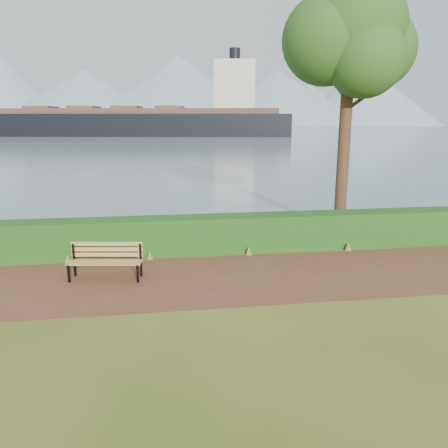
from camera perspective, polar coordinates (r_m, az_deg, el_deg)
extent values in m
plane|color=#415518|center=(9.97, -3.45, -7.89)|extent=(140.00, 140.00, 0.00)
cube|color=#53311C|center=(10.24, -3.60, -7.27)|extent=(40.00, 3.40, 0.01)
cube|color=#124213|center=(12.29, -4.58, -1.38)|extent=(32.00, 0.85, 1.00)
cube|color=slate|center=(269.29, -8.60, 12.26)|extent=(700.00, 510.00, 0.00)
cone|color=#7C93A6|center=(409.09, -17.53, 15.44)|extent=(160.00, 160.00, 48.00)
cone|color=#7C93A6|center=(415.70, -5.94, 16.88)|extent=(190.00, 190.00, 62.00)
cone|color=#7C93A6|center=(424.54, 6.83, 15.97)|extent=(170.00, 170.00, 50.00)
cone|color=#7C93A6|center=(465.57, 17.67, 15.70)|extent=(150.00, 150.00, 58.00)
cone|color=#7C93A6|center=(439.59, -10.11, 14.78)|extent=(120.00, 120.00, 35.00)
cone|color=#7C93A6|center=(460.00, 10.95, 14.98)|extent=(130.00, 130.00, 40.00)
cube|color=black|center=(10.59, -19.61, -6.15)|extent=(0.05, 0.06, 0.42)
cube|color=black|center=(10.90, -18.98, -4.50)|extent=(0.05, 0.06, 0.81)
cube|color=black|center=(10.72, -19.33, -4.87)|extent=(0.12, 0.49, 0.05)
cube|color=black|center=(10.17, -11.20, -6.41)|extent=(0.05, 0.06, 0.42)
cube|color=black|center=(10.50, -10.81, -4.68)|extent=(0.05, 0.06, 0.81)
cube|color=black|center=(10.31, -11.02, -5.08)|extent=(0.12, 0.49, 0.05)
cube|color=#A06E3E|center=(10.32, -15.52, -5.14)|extent=(1.68, 0.34, 0.03)
cube|color=#A06E3E|center=(10.42, -15.35, -4.94)|extent=(1.68, 0.34, 0.03)
cube|color=#A06E3E|center=(10.53, -15.18, -4.74)|extent=(1.68, 0.34, 0.03)
cube|color=#A06E3E|center=(10.64, -15.02, -4.55)|extent=(1.68, 0.34, 0.03)
cube|color=#A06E3E|center=(10.66, -14.97, -3.88)|extent=(1.67, 0.30, 0.10)
cube|color=#A06E3E|center=(10.62, -15.02, -3.20)|extent=(1.67, 0.30, 0.10)
cube|color=#A06E3E|center=(10.59, -15.06, -2.52)|extent=(1.67, 0.30, 0.10)
cylinder|color=#392317|center=(14.81, 15.54, 12.32)|extent=(0.39, 0.39, 6.96)
sphere|color=#23501A|center=(15.07, 16.28, 23.38)|extent=(3.28, 3.28, 3.28)
sphere|color=#23501A|center=(15.49, 19.12, 20.72)|extent=(2.51, 2.51, 2.51)
sphere|color=#23501A|center=(14.64, 13.25, 22.33)|extent=(2.70, 2.70, 2.70)
sphere|color=#23501A|center=(14.36, 17.97, 19.90)|extent=(2.32, 2.32, 2.32)
sphere|color=#23501A|center=(15.63, 14.27, 24.92)|extent=(2.13, 2.13, 2.13)
cylinder|color=#392317|center=(15.00, 17.30, 15.17)|extent=(1.02, 0.12, 0.76)
cylinder|color=#392317|center=(14.79, 14.26, 17.27)|extent=(0.79, 0.37, 0.69)
cube|color=black|center=(117.99, -11.14, 12.00)|extent=(78.95, 25.86, 7.80)
cube|color=#4C352D|center=(118.00, -11.24, 14.22)|extent=(72.59, 23.55, 1.34)
cube|color=beige|center=(115.50, 1.39, 17.47)|extent=(11.50, 10.82, 12.26)
cylinder|color=black|center=(116.27, 1.41, 21.03)|extent=(2.67, 2.67, 3.90)
cube|color=brown|center=(125.81, -22.75, 13.80)|extent=(7.88, 8.42, 0.89)
cube|color=brown|center=(121.76, -17.81, 14.23)|extent=(7.88, 8.42, 0.89)
cube|color=brown|center=(118.63, -12.56, 14.58)|extent=(7.88, 8.42, 0.89)
cube|color=brown|center=(116.49, -7.05, 14.82)|extent=(7.88, 8.42, 0.89)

